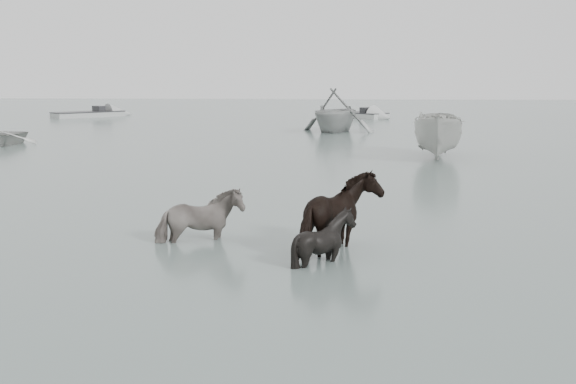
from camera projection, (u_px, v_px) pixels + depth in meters
The scene contains 8 objects.
ground at pixel (247, 245), 13.33m from camera, with size 140.00×140.00×0.00m, color #55655F.
pony_pinto at pixel (199, 206), 13.48m from camera, with size 0.74×1.63×1.38m, color black.
pony_dark at pixel (343, 207), 12.71m from camera, with size 1.60×1.37×1.62m, color black.
pony_black at pixel (324, 226), 12.04m from camera, with size 1.01×1.13×1.25m, color black.
rowboat_trail at pixel (336, 109), 37.94m from camera, with size 3.98×4.61×2.43m, color #9EA19E.
boat_small at pixel (439, 133), 26.57m from camera, with size 1.79×4.77×1.84m, color #B0B1AC.
skiff_mid at pixel (361, 112), 49.29m from camera, with size 5.18×1.60×0.75m, color #AFB2AF, non-canonical shape.
skiff_far at pixel (88, 112), 50.23m from camera, with size 6.80×1.60×0.75m, color #A4A7A4, non-canonical shape.
Camera 1 is at (1.68, -12.90, 3.17)m, focal length 45.00 mm.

